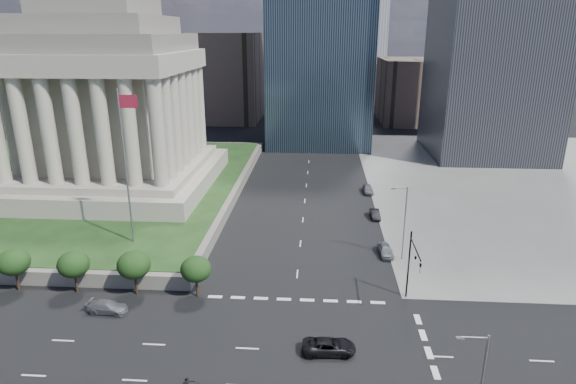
# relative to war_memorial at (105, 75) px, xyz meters

# --- Properties ---
(ground) EXTENTS (500.00, 500.00, 0.00)m
(ground) POSITION_rel_war_memorial_xyz_m (34.00, 52.00, -21.40)
(ground) COLOR black
(ground) RESTS_ON ground
(sidewalk_ne) EXTENTS (68.00, 90.00, 0.03)m
(sidewalk_ne) POSITION_rel_war_memorial_xyz_m (80.00, 12.00, -21.38)
(sidewalk_ne) COLOR slate
(sidewalk_ne) RESTS_ON ground
(plaza_terrace) EXTENTS (66.00, 70.00, 1.80)m
(plaza_terrace) POSITION_rel_war_memorial_xyz_m (-11.00, 2.00, -20.50)
(plaza_terrace) COLOR #6B635B
(plaza_terrace) RESTS_ON ground
(plaza_lawn) EXTENTS (64.00, 68.00, 0.10)m
(plaza_lawn) POSITION_rel_war_memorial_xyz_m (-11.00, 2.00, -19.55)
(plaza_lawn) COLOR #1D3415
(plaza_lawn) RESTS_ON plaza_terrace
(war_memorial) EXTENTS (34.00, 34.00, 39.00)m
(war_memorial) POSITION_rel_war_memorial_xyz_m (0.00, 0.00, 0.00)
(war_memorial) COLOR #A79E8C
(war_memorial) RESTS_ON plaza_lawn
(flagpole) EXTENTS (2.52, 0.24, 20.00)m
(flagpole) POSITION_rel_war_memorial_xyz_m (12.17, -24.00, -8.29)
(flagpole) COLOR slate
(flagpole) RESTS_ON plaza_lawn
(midrise_glass) EXTENTS (26.00, 26.00, 60.00)m
(midrise_glass) POSITION_rel_war_memorial_xyz_m (36.00, 47.00, 8.60)
(midrise_glass) COLOR black
(midrise_glass) RESTS_ON ground
(building_filler_ne) EXTENTS (20.00, 30.00, 20.00)m
(building_filler_ne) POSITION_rel_war_memorial_xyz_m (66.00, 82.00, -11.40)
(building_filler_ne) COLOR brown
(building_filler_ne) RESTS_ON ground
(building_filler_nw) EXTENTS (24.00, 30.00, 28.00)m
(building_filler_nw) POSITION_rel_war_memorial_xyz_m (4.00, 82.00, -7.40)
(building_filler_nw) COLOR brown
(building_filler_nw) RESTS_ON ground
(traffic_signal_ne) EXTENTS (0.30, 5.74, 8.00)m
(traffic_signal_ne) POSITION_rel_war_memorial_xyz_m (46.50, -34.30, -16.15)
(traffic_signal_ne) COLOR black
(traffic_signal_ne) RESTS_ON ground
(street_lamp_north) EXTENTS (2.13, 0.22, 10.00)m
(street_lamp_north) POSITION_rel_war_memorial_xyz_m (47.33, -23.00, -15.74)
(street_lamp_north) COLOR slate
(street_lamp_north) RESTS_ON ground
(pickup_truck) EXTENTS (5.12, 2.62, 1.38)m
(pickup_truck) POSITION_rel_war_memorial_xyz_m (37.69, -43.09, -20.71)
(pickup_truck) COLOR black
(pickup_truck) RESTS_ON ground
(suv_grey) EXTENTS (2.13, 4.50, 1.27)m
(suv_grey) POSITION_rel_war_memorial_xyz_m (14.30, -37.87, -20.77)
(suv_grey) COLOR slate
(suv_grey) RESTS_ON ground
(parked_sedan_near) EXTENTS (4.37, 1.99, 1.45)m
(parked_sedan_near) POSITION_rel_war_memorial_xyz_m (45.50, -21.89, -20.67)
(parked_sedan_near) COLOR gray
(parked_sedan_near) RESTS_ON ground
(parked_sedan_mid) EXTENTS (3.96, 1.53, 1.29)m
(parked_sedan_mid) POSITION_rel_war_memorial_xyz_m (45.50, -8.38, -20.76)
(parked_sedan_mid) COLOR black
(parked_sedan_mid) RESTS_ON ground
(parked_sedan_far) EXTENTS (4.47, 1.93, 1.50)m
(parked_sedan_far) POSITION_rel_war_memorial_xyz_m (45.47, 4.27, -20.65)
(parked_sedan_far) COLOR slate
(parked_sedan_far) RESTS_ON ground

